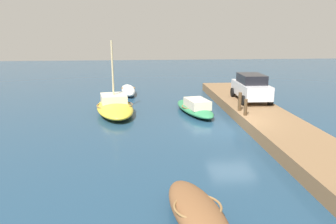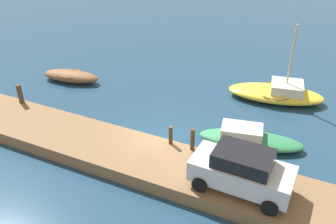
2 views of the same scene
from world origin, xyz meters
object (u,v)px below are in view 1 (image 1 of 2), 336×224
at_px(sailboat_yellow, 115,106).
at_px(mooring_post_mid_east, 240,102).
at_px(mooring_post_mid_west, 246,107).
at_px(rowboat_white, 128,90).
at_px(motorboat_green, 195,107).
at_px(rowboat_brown, 198,213).
at_px(parked_car, 251,87).

xyz_separation_m(sailboat_yellow, mooring_post_mid_east, (-2.43, -7.54, 0.72)).
relative_size(mooring_post_mid_west, mooring_post_mid_east, 0.85).
height_order(sailboat_yellow, rowboat_white, sailboat_yellow).
distance_m(motorboat_green, mooring_post_mid_west, 3.99).
distance_m(motorboat_green, rowboat_white, 8.17).
height_order(rowboat_brown, mooring_post_mid_east, mooring_post_mid_east).
xyz_separation_m(rowboat_white, mooring_post_mid_west, (-9.94, -6.88, 0.76)).
bearing_deg(rowboat_brown, rowboat_white, -2.52).
distance_m(sailboat_yellow, parked_car, 9.19).
bearing_deg(mooring_post_mid_west, rowboat_white, 34.69).
xyz_separation_m(sailboat_yellow, rowboat_white, (6.43, -0.66, -0.12)).
bearing_deg(sailboat_yellow, rowboat_white, -15.88).
bearing_deg(mooring_post_mid_east, parked_car, -30.61).
height_order(motorboat_green, mooring_post_mid_east, mooring_post_mid_east).
xyz_separation_m(rowboat_white, parked_car, (-6.19, -8.46, 1.21)).
height_order(motorboat_green, rowboat_white, motorboat_green).
bearing_deg(motorboat_green, rowboat_brown, 159.05).
relative_size(rowboat_white, mooring_post_mid_east, 3.98).
xyz_separation_m(mooring_post_mid_east, parked_car, (2.67, -1.58, 0.37)).
relative_size(sailboat_yellow, mooring_post_mid_east, 5.35).
relative_size(sailboat_yellow, rowboat_brown, 1.47).
bearing_deg(parked_car, sailboat_yellow, 93.08).
distance_m(rowboat_brown, mooring_post_mid_east, 11.17).
xyz_separation_m(motorboat_green, mooring_post_mid_east, (-2.08, -2.32, 0.80)).
height_order(sailboat_yellow, parked_car, sailboat_yellow).
bearing_deg(sailboat_yellow, mooring_post_mid_west, -124.97).
relative_size(rowboat_brown, motorboat_green, 0.76).
bearing_deg(rowboat_brown, sailboat_yellow, 4.08).
xyz_separation_m(motorboat_green, parked_car, (0.59, -3.90, 1.17)).
bearing_deg(parked_car, rowboat_white, 55.40).
bearing_deg(mooring_post_mid_east, sailboat_yellow, 72.15).
distance_m(sailboat_yellow, motorboat_green, 5.24).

